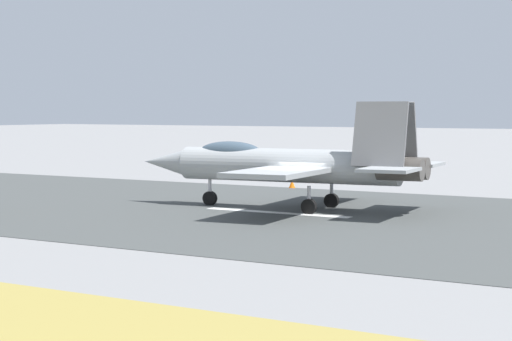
# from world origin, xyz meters

# --- Properties ---
(ground_plane) EXTENTS (400.00, 400.00, 0.00)m
(ground_plane) POSITION_xyz_m (0.00, 0.00, 0.00)
(ground_plane) COLOR gray
(runway_strip) EXTENTS (240.00, 26.00, 0.02)m
(runway_strip) POSITION_xyz_m (-0.02, 0.00, 0.01)
(runway_strip) COLOR #414443
(runway_strip) RESTS_ON ground
(fighter_jet) EXTENTS (16.32, 13.51, 5.54)m
(fighter_jet) POSITION_xyz_m (1.02, -1.78, 2.35)
(fighter_jet) COLOR #9CA0A1
(fighter_jet) RESTS_ON ground
(marker_cone_mid) EXTENTS (0.44, 0.44, 0.55)m
(marker_cone_mid) POSITION_xyz_m (6.97, -12.90, 0.28)
(marker_cone_mid) COLOR orange
(marker_cone_mid) RESTS_ON ground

